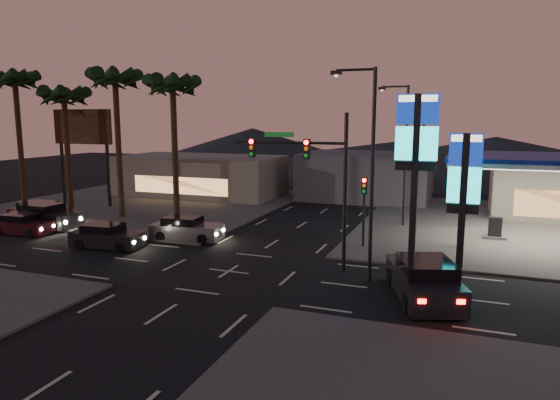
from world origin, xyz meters
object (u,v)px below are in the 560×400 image
at_px(pylon_sign_short, 464,180).
at_px(car_lane_b_mid, 45,216).
at_px(car_lane_a_mid, 22,225).
at_px(traffic_signal_mast, 312,168).
at_px(gas_station, 554,162).
at_px(pylon_sign_tall, 416,144).
at_px(car_lane_a_front, 107,237).
at_px(suv_station, 424,280).
at_px(car_lane_b_rear, 41,213).
at_px(car_lane_b_front, 186,229).

bearing_deg(pylon_sign_short, car_lane_b_mid, 179.37).
bearing_deg(car_lane_a_mid, traffic_signal_mast, -1.93).
height_order(gas_station, pylon_sign_tall, pylon_sign_tall).
relative_size(pylon_sign_tall, car_lane_a_front, 1.99).
xyz_separation_m(pylon_sign_short, traffic_signal_mast, (-7.24, -2.51, 0.57)).
bearing_deg(pylon_sign_tall, gas_station, 40.91).
bearing_deg(traffic_signal_mast, suv_station, -23.17).
relative_size(gas_station, suv_station, 2.09).
bearing_deg(pylon_sign_tall, car_lane_b_rear, 178.92).
bearing_deg(pylon_sign_short, car_lane_a_mid, -176.26).
xyz_separation_m(pylon_sign_short, car_lane_b_rear, (-29.62, 1.51, -3.93)).
height_order(gas_station, car_lane_b_front, gas_station).
bearing_deg(car_lane_b_rear, car_lane_a_mid, -61.51).
bearing_deg(pylon_sign_tall, car_lane_b_front, -178.49).
height_order(car_lane_a_front, suv_station, suv_station).
bearing_deg(suv_station, traffic_signal_mast, 156.83).
xyz_separation_m(pylon_sign_tall, car_lane_a_front, (-17.53, -3.77, -5.73)).
bearing_deg(suv_station, car_lane_b_front, 159.59).
bearing_deg(car_lane_b_rear, car_lane_b_mid, -35.74).
bearing_deg(pylon_sign_tall, pylon_sign_short, -21.80).
bearing_deg(gas_station, car_lane_a_front, -157.70).
xyz_separation_m(traffic_signal_mast, car_lane_b_rear, (-22.38, 4.02, -4.50)).
xyz_separation_m(car_lane_a_front, car_lane_b_front, (3.46, 3.40, 0.03)).
bearing_deg(car_lane_a_front, car_lane_b_rear, 155.97).
bearing_deg(gas_station, car_lane_b_mid, -167.68).
distance_m(pylon_sign_short, traffic_signal_mast, 7.69).
relative_size(car_lane_b_front, car_lane_b_rear, 0.98).
xyz_separation_m(pylon_sign_tall, traffic_signal_mast, (-4.74, -3.51, -1.17)).
relative_size(traffic_signal_mast, car_lane_b_front, 1.69).
bearing_deg(traffic_signal_mast, car_lane_b_front, 161.38).
distance_m(traffic_signal_mast, car_lane_b_front, 10.83).
bearing_deg(traffic_signal_mast, car_lane_a_mid, 178.07).
bearing_deg(traffic_signal_mast, car_lane_b_rear, 169.81).
distance_m(pylon_sign_tall, car_lane_a_mid, 26.11).
xyz_separation_m(gas_station, car_lane_a_front, (-25.03, -10.27, -4.41)).
bearing_deg(car_lane_b_front, car_lane_b_mid, -178.36).
height_order(car_lane_a_front, car_lane_a_mid, car_lane_a_front).
height_order(car_lane_b_mid, car_lane_b_rear, car_lane_b_mid).
xyz_separation_m(gas_station, car_lane_b_front, (-21.57, -6.87, -4.38)).
bearing_deg(car_lane_a_front, gas_station, 22.30).
relative_size(car_lane_a_mid, car_lane_b_rear, 0.87).
relative_size(traffic_signal_mast, car_lane_a_mid, 1.90).
distance_m(gas_station, pylon_sign_short, 9.02).
xyz_separation_m(pylon_sign_short, car_lane_a_mid, (-27.81, -1.82, -4.03)).
distance_m(pylon_sign_tall, car_lane_b_rear, 27.71).
relative_size(car_lane_b_mid, suv_station, 0.91).
height_order(car_lane_a_front, car_lane_b_mid, car_lane_b_mid).
distance_m(car_lane_b_rear, suv_station, 29.00).
height_order(traffic_signal_mast, car_lane_a_front, traffic_signal_mast).
height_order(gas_station, pylon_sign_short, pylon_sign_short).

